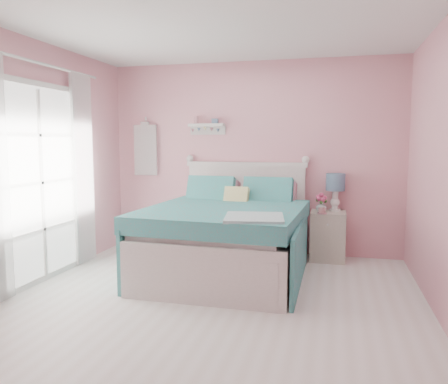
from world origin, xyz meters
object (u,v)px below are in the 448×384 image
at_px(bed, 228,238).
at_px(table_lamp, 335,185).
at_px(nightstand, 328,236).
at_px(vase, 321,206).
at_px(teacup, 322,211).

height_order(bed, table_lamp, bed).
bearing_deg(table_lamp, bed, -141.43).
relative_size(nightstand, table_lamp, 1.31).
bearing_deg(vase, bed, -141.10).
bearing_deg(vase, nightstand, 8.96).
relative_size(vase, teacup, 1.49).
bearing_deg(nightstand, vase, -171.04).
distance_m(bed, vase, 1.35).
relative_size(bed, vase, 15.69).
xyz_separation_m(table_lamp, vase, (-0.17, -0.13, -0.27)).
distance_m(nightstand, vase, 0.39).
bearing_deg(bed, vase, 41.78).
relative_size(table_lamp, vase, 3.47).
bearing_deg(nightstand, bed, -143.02).
distance_m(table_lamp, teacup, 0.44).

